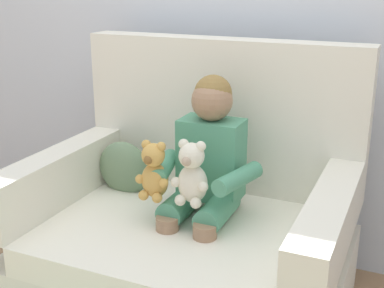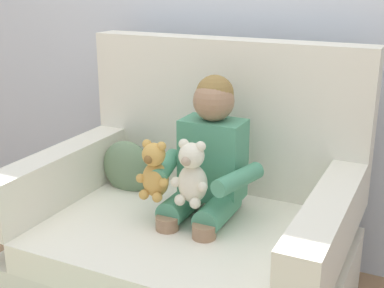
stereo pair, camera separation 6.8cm
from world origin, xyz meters
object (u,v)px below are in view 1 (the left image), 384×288
(plush_cream, at_px, (192,174))
(armchair, at_px, (191,234))
(seated_child, at_px, (205,167))
(plush_honey, at_px, (154,172))
(throw_pillow, at_px, (124,168))

(plush_cream, bearing_deg, armchair, 95.56)
(armchair, height_order, plush_cream, armchair)
(seated_child, bearing_deg, plush_honey, -140.38)
(plush_honey, distance_m, plush_cream, 0.16)
(seated_child, bearing_deg, plush_cream, -95.03)
(throw_pillow, bearing_deg, plush_cream, -28.06)
(plush_cream, bearing_deg, throw_pillow, 131.45)
(seated_child, height_order, throw_pillow, seated_child)
(plush_honey, xyz_separation_m, plush_cream, (0.16, 0.02, 0.01))
(plush_cream, bearing_deg, seated_child, 70.53)
(armchair, xyz_separation_m, throw_pillow, (-0.40, 0.12, 0.20))
(plush_cream, xyz_separation_m, throw_pillow, (-0.45, 0.24, -0.13))
(plush_cream, distance_m, throw_pillow, 0.53)
(seated_child, bearing_deg, throw_pillow, 161.47)
(armchair, xyz_separation_m, plush_cream, (0.06, -0.12, 0.33))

